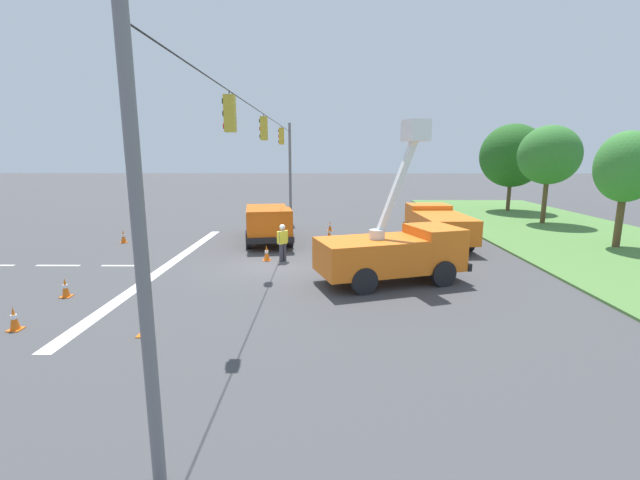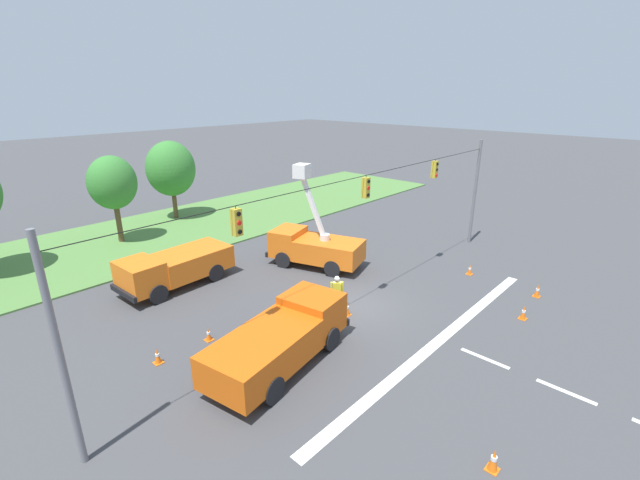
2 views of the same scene
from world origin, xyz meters
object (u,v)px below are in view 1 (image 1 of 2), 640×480
object	(u,v)px
tree_centre	(627,167)
traffic_cone_mid_right	(65,288)
traffic_cone_foreground_right	(14,319)
traffic_cone_lane_edge_a	(329,233)
tree_west	(549,155)
utility_truck_support_near	(268,221)
utility_truck_support_far	(438,224)
traffic_cone_near_bucket	(123,236)
road_worker	(283,240)
traffic_cone_mid_left	(330,226)
traffic_cone_lane_edge_b	(267,253)
traffic_cone_foreground_left	(144,325)
utility_truck_bucket_lift	(394,249)
tree_far_west	(512,156)

from	to	relation	value
tree_centre	traffic_cone_mid_right	bearing A→B (deg)	-71.60
traffic_cone_foreground_right	traffic_cone_lane_edge_a	bearing A→B (deg)	146.97
tree_west	utility_truck_support_near	size ratio (longest dim) A/B	0.99
traffic_cone_mid_right	utility_truck_support_far	bearing A→B (deg)	120.93
utility_truck_support_near	utility_truck_support_far	bearing A→B (deg)	84.92
tree_centre	traffic_cone_near_bucket	world-z (taller)	tree_centre
road_worker	tree_centre	bearing A→B (deg)	99.65
traffic_cone_mid_left	traffic_cone_lane_edge_b	distance (m)	8.68
tree_centre	traffic_cone_mid_left	bearing A→B (deg)	-108.96
utility_truck_support_far	traffic_cone_foreground_left	distance (m)	16.93
traffic_cone_near_bucket	tree_west	bearing A→B (deg)	104.26
traffic_cone_lane_edge_b	traffic_cone_foreground_left	bearing A→B (deg)	-14.61
utility_truck_bucket_lift	tree_far_west	bearing A→B (deg)	147.77
tree_far_west	traffic_cone_near_bucket	size ratio (longest dim) A/B	10.09
traffic_cone_foreground_left	traffic_cone_mid_right	xyz separation A→B (m)	(-3.27, -4.14, 0.04)
utility_truck_support_near	traffic_cone_foreground_right	size ratio (longest dim) A/B	10.03
traffic_cone_lane_edge_a	traffic_cone_lane_edge_b	distance (m)	6.54
tree_far_west	road_worker	world-z (taller)	tree_far_west
road_worker	traffic_cone_foreground_left	bearing A→B (deg)	-19.66
tree_centre	traffic_cone_near_bucket	bearing A→B (deg)	-92.62
utility_truck_support_far	traffic_cone_foreground_right	bearing A→B (deg)	-51.29
traffic_cone_mid_right	traffic_cone_lane_edge_a	distance (m)	14.65
traffic_cone_mid_left	traffic_cone_mid_right	distance (m)	16.53
tree_far_west	utility_truck_support_near	bearing A→B (deg)	-55.86
tree_centre	tree_west	bearing A→B (deg)	178.97
traffic_cone_foreground_left	traffic_cone_lane_edge_b	world-z (taller)	traffic_cone_lane_edge_b
utility_truck_support_far	traffic_cone_mid_right	bearing A→B (deg)	-59.07
tree_centre	traffic_cone_foreground_left	bearing A→B (deg)	-60.87
traffic_cone_mid_right	traffic_cone_foreground_right	bearing A→B (deg)	5.27
traffic_cone_near_bucket	traffic_cone_lane_edge_b	distance (m)	9.66
traffic_cone_mid_left	traffic_cone_mid_right	size ratio (longest dim) A/B	0.95
traffic_cone_lane_edge_a	traffic_cone_near_bucket	bearing A→B (deg)	-81.81
traffic_cone_near_bucket	traffic_cone_lane_edge_b	world-z (taller)	traffic_cone_near_bucket
utility_truck_bucket_lift	traffic_cone_mid_right	bearing A→B (deg)	-80.57
utility_truck_bucket_lift	traffic_cone_near_bucket	distance (m)	16.12
tree_centre	utility_truck_support_far	xyz separation A→B (m)	(-1.02, -9.34, -3.16)
tree_centre	traffic_cone_lane_edge_b	xyz separation A→B (m)	(2.85, -18.42, -3.94)
traffic_cone_mid_left	traffic_cone_lane_edge_b	world-z (taller)	traffic_cone_lane_edge_b
utility_truck_bucket_lift	utility_truck_support_far	world-z (taller)	utility_truck_bucket_lift
tree_west	traffic_cone_lane_edge_b	bearing A→B (deg)	-59.27
utility_truck_bucket_lift	traffic_cone_lane_edge_a	xyz separation A→B (m)	(-9.23, -2.42, -1.03)
tree_far_west	traffic_cone_near_bucket	world-z (taller)	tree_far_west
utility_truck_support_near	traffic_cone_mid_right	size ratio (longest dim) A/B	10.16
utility_truck_bucket_lift	traffic_cone_near_bucket	bearing A→B (deg)	-117.91
utility_truck_bucket_lift	traffic_cone_foreground_right	distance (m)	12.62
traffic_cone_foreground_right	traffic_cone_mid_left	distance (m)	18.85
utility_truck_bucket_lift	tree_centre	bearing A→B (deg)	115.89
tree_west	traffic_cone_mid_left	bearing A→B (deg)	-79.25
traffic_cone_lane_edge_a	traffic_cone_foreground_left	bearing A→B (deg)	-20.14
tree_far_west	traffic_cone_lane_edge_a	size ratio (longest dim) A/B	12.25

